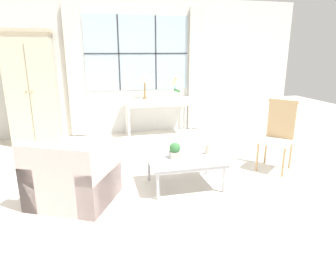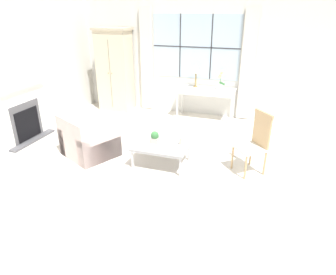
# 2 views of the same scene
# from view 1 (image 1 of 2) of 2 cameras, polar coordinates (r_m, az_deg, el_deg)

# --- Properties ---
(ground_plane) EXTENTS (14.00, 14.00, 0.00)m
(ground_plane) POSITION_cam_1_polar(r_m,az_deg,el_deg) (4.00, 1.18, -9.71)
(ground_plane) COLOR silver
(wall_back_windowed) EXTENTS (7.20, 0.14, 2.80)m
(wall_back_windowed) POSITION_cam_1_polar(r_m,az_deg,el_deg) (6.57, -5.79, 13.13)
(wall_back_windowed) COLOR silver
(wall_back_windowed) RESTS_ON ground_plane
(armoire) EXTENTS (0.92, 0.60, 2.12)m
(armoire) POSITION_cam_1_polar(r_m,az_deg,el_deg) (6.29, -24.53, 8.58)
(armoire) COLOR beige
(armoire) RESTS_ON ground_plane
(console_table) EXTENTS (1.42, 0.51, 0.77)m
(console_table) POSITION_cam_1_polar(r_m,az_deg,el_deg) (6.38, -1.80, 6.63)
(console_table) COLOR white
(console_table) RESTS_ON ground_plane
(table_lamp) EXTENTS (0.22, 0.22, 0.56)m
(table_lamp) POSITION_cam_1_polar(r_m,az_deg,el_deg) (6.32, -4.49, 11.22)
(table_lamp) COLOR #9E7F47
(table_lamp) RESTS_ON console_table
(potted_orchid) EXTENTS (0.19, 0.15, 0.47)m
(potted_orchid) POSITION_cam_1_polar(r_m,az_deg,el_deg) (6.37, 1.35, 8.98)
(potted_orchid) COLOR white
(potted_orchid) RESTS_ON console_table
(armchair_upholstered) EXTENTS (1.15, 1.11, 0.79)m
(armchair_upholstered) POSITION_cam_1_polar(r_m,az_deg,el_deg) (3.74, -17.71, -7.96)
(armchair_upholstered) COLOR beige
(armchair_upholstered) RESTS_ON ground_plane
(side_chair_wooden) EXTENTS (0.62, 0.62, 1.05)m
(side_chair_wooden) POSITION_cam_1_polar(r_m,az_deg,el_deg) (4.80, 20.31, 1.07)
(side_chair_wooden) COLOR white
(side_chair_wooden) RESTS_ON ground_plane
(coffee_table) EXTENTS (0.96, 0.70, 0.40)m
(coffee_table) POSITION_cam_1_polar(r_m,az_deg,el_deg) (3.94, 3.26, -4.42)
(coffee_table) COLOR #BCBCC1
(coffee_table) RESTS_ON ground_plane
(potted_plant_small) EXTENTS (0.14, 0.14, 0.21)m
(potted_plant_small) POSITION_cam_1_polar(r_m,az_deg,el_deg) (3.89, 1.32, -2.46)
(potted_plant_small) COLOR #BCB7AD
(potted_plant_small) RESTS_ON coffee_table
(pillar_candle) EXTENTS (0.12, 0.12, 0.14)m
(pillar_candle) POSITION_cam_1_polar(r_m,az_deg,el_deg) (4.08, 7.65, -2.29)
(pillar_candle) COLOR silver
(pillar_candle) RESTS_ON coffee_table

